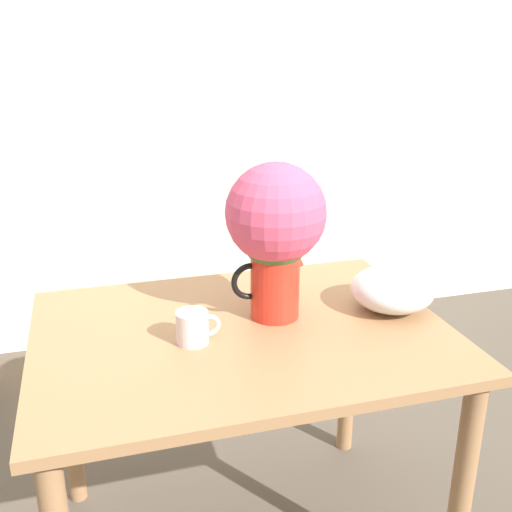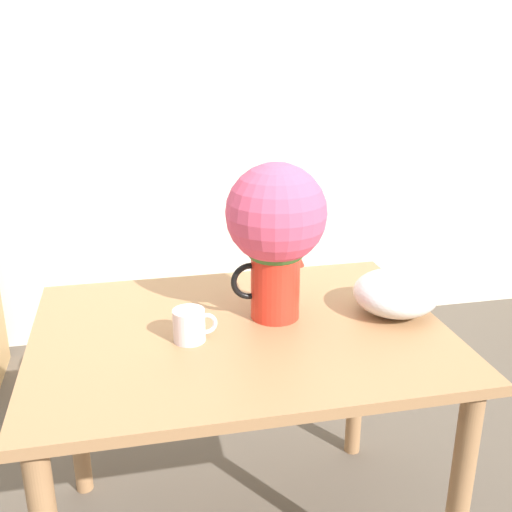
{
  "view_description": "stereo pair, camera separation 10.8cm",
  "coord_description": "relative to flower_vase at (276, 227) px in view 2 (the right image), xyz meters",
  "views": [
    {
      "loc": [
        -0.38,
        -1.31,
        1.54
      ],
      "look_at": [
        0.05,
        0.21,
        0.97
      ],
      "focal_mm": 42.0,
      "sensor_mm": 36.0,
      "label": 1
    },
    {
      "loc": [
        -0.28,
        -1.33,
        1.54
      ],
      "look_at": [
        0.05,
        0.21,
        0.97
      ],
      "focal_mm": 42.0,
      "sensor_mm": 36.0,
      "label": 2
    }
  ],
  "objects": [
    {
      "name": "flower_vase",
      "position": [
        0.0,
        0.0,
        0.0
      ],
      "size": [
        0.28,
        0.28,
        0.45
      ],
      "color": "red",
      "rests_on": "table"
    },
    {
      "name": "white_bowl",
      "position": [
        0.35,
        -0.05,
        -0.21
      ],
      "size": [
        0.25,
        0.25,
        0.13
      ],
      "color": "silver",
      "rests_on": "table"
    },
    {
      "name": "wall_back",
      "position": [
        -0.11,
        1.52,
        0.25
      ],
      "size": [
        8.0,
        0.05,
        2.6
      ],
      "color": "#EDE5CC",
      "rests_on": "ground_plane"
    },
    {
      "name": "table",
      "position": [
        -0.11,
        -0.06,
        -0.39
      ],
      "size": [
        1.15,
        0.85,
        0.78
      ],
      "color": "#A3754C",
      "rests_on": "ground_plane"
    },
    {
      "name": "coffee_mug",
      "position": [
        -0.26,
        -0.1,
        -0.23
      ],
      "size": [
        0.12,
        0.09,
        0.09
      ],
      "color": "silver",
      "rests_on": "table"
    }
  ]
}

